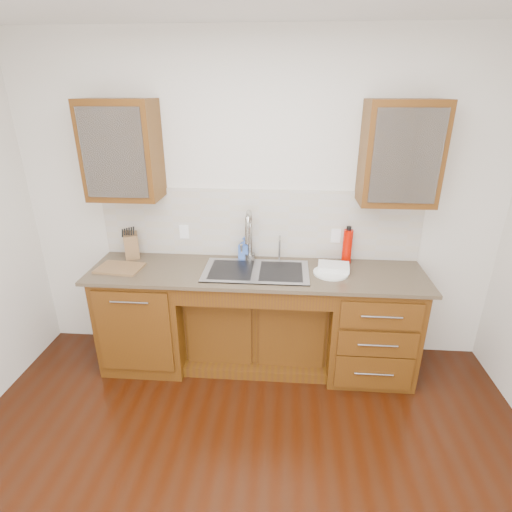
# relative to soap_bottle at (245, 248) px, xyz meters

# --- Properties ---
(wall_back) EXTENTS (4.00, 0.10, 2.70)m
(wall_back) POSITION_rel_soap_bottle_xyz_m (0.12, 0.12, 0.34)
(wall_back) COLOR silver
(wall_back) RESTS_ON ground
(base_cabinet_left) EXTENTS (0.70, 0.62, 0.88)m
(base_cabinet_left) POSITION_rel_soap_bottle_xyz_m (-0.83, -0.24, -0.57)
(base_cabinet_left) COLOR #593014
(base_cabinet_left) RESTS_ON ground
(base_cabinet_center) EXTENTS (1.20, 0.44, 0.70)m
(base_cabinet_center) POSITION_rel_soap_bottle_xyz_m (0.12, -0.15, -0.66)
(base_cabinet_center) COLOR #593014
(base_cabinet_center) RESTS_ON ground
(base_cabinet_right) EXTENTS (0.70, 0.62, 0.88)m
(base_cabinet_right) POSITION_rel_soap_bottle_xyz_m (1.07, -0.24, -0.57)
(base_cabinet_right) COLOR #593014
(base_cabinet_right) RESTS_ON ground
(countertop) EXTENTS (2.70, 0.65, 0.03)m
(countertop) POSITION_rel_soap_bottle_xyz_m (0.12, -0.25, -0.11)
(countertop) COLOR #84705B
(countertop) RESTS_ON base_cabinet_left
(backsplash) EXTENTS (2.70, 0.02, 0.59)m
(backsplash) POSITION_rel_soap_bottle_xyz_m (0.12, 0.06, 0.20)
(backsplash) COLOR beige
(backsplash) RESTS_ON wall_back
(sink) EXTENTS (0.84, 0.46, 0.19)m
(sink) POSITION_rel_soap_bottle_xyz_m (0.12, -0.27, -0.18)
(sink) COLOR #9E9EA5
(sink) RESTS_ON countertop
(faucet) EXTENTS (0.04, 0.04, 0.40)m
(faucet) POSITION_rel_soap_bottle_xyz_m (0.05, -0.04, 0.10)
(faucet) COLOR #999993
(faucet) RESTS_ON countertop
(filter_tap) EXTENTS (0.02, 0.02, 0.24)m
(filter_tap) POSITION_rel_soap_bottle_xyz_m (0.30, -0.03, 0.02)
(filter_tap) COLOR #999993
(filter_tap) RESTS_ON countertop
(upper_cabinet_left) EXTENTS (0.55, 0.34, 0.75)m
(upper_cabinet_left) POSITION_rel_soap_bottle_xyz_m (-0.93, -0.10, 0.82)
(upper_cabinet_left) COLOR #593014
(upper_cabinet_left) RESTS_ON wall_back
(upper_cabinet_right) EXTENTS (0.55, 0.34, 0.75)m
(upper_cabinet_right) POSITION_rel_soap_bottle_xyz_m (1.17, -0.10, 0.82)
(upper_cabinet_right) COLOR #593014
(upper_cabinet_right) RESTS_ON wall_back
(outlet_left) EXTENTS (0.08, 0.01, 0.12)m
(outlet_left) POSITION_rel_soap_bottle_xyz_m (-0.53, 0.05, 0.11)
(outlet_left) COLOR white
(outlet_left) RESTS_ON backsplash
(outlet_right) EXTENTS (0.08, 0.01, 0.12)m
(outlet_right) POSITION_rel_soap_bottle_xyz_m (0.77, 0.05, 0.11)
(outlet_right) COLOR white
(outlet_right) RESTS_ON backsplash
(soap_bottle) EXTENTS (0.11, 0.11, 0.19)m
(soap_bottle) POSITION_rel_soap_bottle_xyz_m (0.00, 0.00, 0.00)
(soap_bottle) COLOR #3D64C2
(soap_bottle) RESTS_ON countertop
(water_bottle) EXTENTS (0.09, 0.09, 0.29)m
(water_bottle) POSITION_rel_soap_bottle_xyz_m (0.86, -0.03, 0.05)
(water_bottle) COLOR #B60C00
(water_bottle) RESTS_ON countertop
(plate) EXTENTS (0.35, 0.35, 0.02)m
(plate) POSITION_rel_soap_bottle_xyz_m (0.71, -0.26, -0.09)
(plate) COLOR silver
(plate) RESTS_ON countertop
(dish_towel) EXTENTS (0.26, 0.20, 0.04)m
(dish_towel) POSITION_rel_soap_bottle_xyz_m (0.74, -0.20, -0.06)
(dish_towel) COLOR white
(dish_towel) RESTS_ON plate
(knife_block) EXTENTS (0.18, 0.22, 0.21)m
(knife_block) POSITION_rel_soap_bottle_xyz_m (-0.98, -0.03, 0.01)
(knife_block) COLOR #A75B2D
(knife_block) RESTS_ON countertop
(cutting_board) EXTENTS (0.38, 0.28, 0.02)m
(cutting_board) POSITION_rel_soap_bottle_xyz_m (-0.99, -0.30, -0.09)
(cutting_board) COLOR #985421
(cutting_board) RESTS_ON countertop
(cup_left_a) EXTENTS (0.16, 0.16, 0.10)m
(cup_left_a) POSITION_rel_soap_bottle_xyz_m (-0.98, -0.10, 0.77)
(cup_left_a) COLOR white
(cup_left_a) RESTS_ON upper_cabinet_left
(cup_left_b) EXTENTS (0.12, 0.12, 0.10)m
(cup_left_b) POSITION_rel_soap_bottle_xyz_m (-0.88, -0.10, 0.77)
(cup_left_b) COLOR silver
(cup_left_b) RESTS_ON upper_cabinet_left
(cup_right_a) EXTENTS (0.17, 0.17, 0.11)m
(cup_right_a) POSITION_rel_soap_bottle_xyz_m (1.09, -0.10, 0.77)
(cup_right_a) COLOR white
(cup_right_a) RESTS_ON upper_cabinet_right
(cup_right_b) EXTENTS (0.12, 0.12, 0.10)m
(cup_right_b) POSITION_rel_soap_bottle_xyz_m (1.31, -0.10, 0.77)
(cup_right_b) COLOR white
(cup_right_b) RESTS_ON upper_cabinet_right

